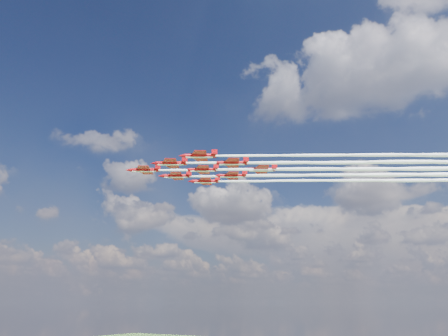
{
  "coord_description": "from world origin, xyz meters",
  "views": [
    {
      "loc": [
        83.18,
        -120.74,
        34.33
      ],
      "look_at": [
        11.32,
        -3.16,
        77.05
      ],
      "focal_mm": 35.0,
      "sensor_mm": 36.0,
      "label": 1
    }
  ],
  "objects": [
    {
      "name": "jet_lead",
      "position": [
        50.56,
        24.88,
        77.8
      ],
      "size": [
        137.6,
        83.07,
        2.98
      ],
      "rotation": [
        0.0,
        0.0,
        0.53
      ],
      "color": "#A7090E"
    },
    {
      "name": "jet_row2_port",
      "position": [
        62.91,
        23.58,
        77.8
      ],
      "size": [
        137.6,
        83.07,
        2.98
      ],
      "rotation": [
        0.0,
        0.0,
        0.53
      ],
      "color": "#A7090E"
    },
    {
      "name": "jet_row2_starb",
      "position": [
        55.41,
        36.32,
        77.8
      ],
      "size": [
        137.6,
        83.07,
        2.98
      ],
      "rotation": [
        0.0,
        0.0,
        0.53
      ],
      "color": "#A7090E"
    },
    {
      "name": "jet_row3_port",
      "position": [
        75.27,
        22.29,
        77.8
      ],
      "size": [
        137.6,
        83.07,
        2.98
      ],
      "rotation": [
        0.0,
        0.0,
        0.53
      ],
      "color": "#A7090E"
    },
    {
      "name": "jet_row3_centre",
      "position": [
        67.77,
        35.02,
        77.8
      ],
      "size": [
        137.6,
        83.07,
        2.98
      ],
      "rotation": [
        0.0,
        0.0,
        0.53
      ],
      "color": "#A7090E"
    },
    {
      "name": "jet_row3_starb",
      "position": [
        60.27,
        47.76,
        77.8
      ],
      "size": [
        137.6,
        83.07,
        2.98
      ],
      "rotation": [
        0.0,
        0.0,
        0.53
      ],
      "color": "#A7090E"
    },
    {
      "name": "jet_row4_starb",
      "position": [
        72.63,
        46.46,
        77.8
      ],
      "size": [
        137.6,
        83.07,
        2.98
      ],
      "rotation": [
        0.0,
        0.0,
        0.53
      ],
      "color": "#A7090E"
    }
  ]
}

